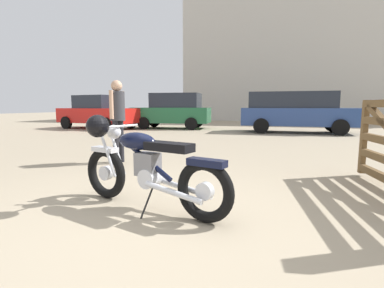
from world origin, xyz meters
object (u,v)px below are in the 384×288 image
Objects in this scene: bystander at (117,113)px; white_estate_far at (173,110)px; blue_hatchback_right at (98,112)px; vintage_motorcycle at (144,166)px; pale_sedan_back at (296,111)px.

white_estate_far is (-2.73, 8.68, -0.10)m from bystander.
vintage_motorcycle is at bearing -42.35° from blue_hatchback_right.
vintage_motorcycle is 0.50× the size of white_estate_far.
bystander is 0.34× the size of pale_sedan_back.
blue_hatchback_right is 1.06× the size of white_estate_far.
white_estate_far reaches higher than vintage_motorcycle.
white_estate_far is at bearing 107.58° from bystander.
white_estate_far reaches higher than blue_hatchback_right.
vintage_motorcycle is 1.24× the size of bystander.
vintage_motorcycle is 10.63m from pale_sedan_back.
vintage_motorcycle is 0.43× the size of pale_sedan_back.
bystander is 0.40× the size of white_estate_far.
blue_hatchback_right reaches higher than bystander.
blue_hatchback_right is 9.47m from pale_sedan_back.
white_estate_far reaches higher than pale_sedan_back.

